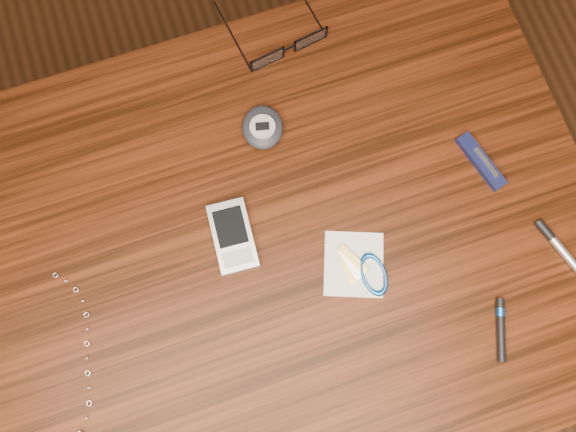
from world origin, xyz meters
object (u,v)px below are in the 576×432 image
(pocket_knife, at_px, (481,162))
(silver_pen, at_px, (567,256))
(pedometer, at_px, (263,127))
(notepad_keys, at_px, (364,270))
(desk, at_px, (252,264))
(pda_phone, at_px, (233,236))
(eyeglasses, at_px, (287,45))

(pocket_knife, relative_size, silver_pen, 0.67)
(pedometer, xyz_separation_m, notepad_keys, (0.07, -0.24, -0.01))
(desk, distance_m, notepad_keys, 0.19)
(pda_phone, bearing_deg, pedometer, 57.17)
(pda_phone, bearing_deg, eyeglasses, 56.82)
(desk, xyz_separation_m, silver_pen, (0.42, -0.14, 0.11))
(pda_phone, distance_m, pocket_knife, 0.37)
(eyeglasses, xyz_separation_m, notepad_keys, (-0.01, -0.35, -0.01))
(silver_pen, bearing_deg, desk, 161.01)
(pda_phone, bearing_deg, desk, -68.55)
(pedometer, bearing_deg, eyeglasses, 56.39)
(silver_pen, bearing_deg, eyeglasses, 122.22)
(pedometer, height_order, pocket_knife, pedometer)
(pedometer, distance_m, pocket_knife, 0.32)
(pocket_knife, bearing_deg, desk, -176.84)
(desk, height_order, pocket_knife, pocket_knife)
(desk, distance_m, pedometer, 0.22)
(notepad_keys, xyz_separation_m, pocket_knife, (0.21, 0.09, 0.00))
(notepad_keys, bearing_deg, pocket_knife, 23.39)
(eyeglasses, height_order, pocket_knife, eyeglasses)
(eyeglasses, height_order, pedometer, same)
(notepad_keys, relative_size, silver_pen, 0.81)
(eyeglasses, distance_m, pda_phone, 0.30)
(desk, relative_size, pda_phone, 9.71)
(pda_phone, xyz_separation_m, pocket_knife, (0.37, -0.01, -0.00))
(eyeglasses, height_order, silver_pen, eyeglasses)
(eyeglasses, distance_m, pedometer, 0.13)
(pda_phone, bearing_deg, silver_pen, -21.98)
(eyeglasses, distance_m, pocket_knife, 0.33)
(notepad_keys, bearing_deg, pedometer, 106.09)
(pocket_knife, bearing_deg, notepad_keys, -156.61)
(desk, xyz_separation_m, pda_phone, (-0.01, 0.03, 0.11))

